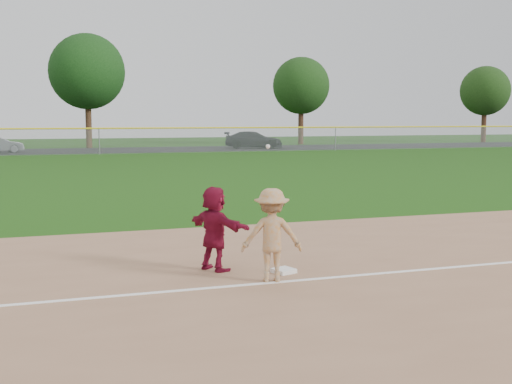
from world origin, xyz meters
name	(u,v)px	position (x,y,z in m)	size (l,w,h in m)	color
ground	(282,271)	(0.00, 0.00, 0.00)	(160.00, 160.00, 0.00)	#1B480D
foul_line	(298,280)	(0.00, -0.80, 0.03)	(60.00, 0.10, 0.01)	white
parking_asphalt	(94,151)	(0.00, 46.00, 0.01)	(120.00, 10.00, 0.01)	black
first_base	(284,271)	(-0.03, -0.19, 0.06)	(0.35, 0.35, 0.08)	white
base_runner	(214,228)	(-1.16, 0.41, 0.80)	(1.44, 0.46, 1.55)	maroon
car_right	(254,140)	(14.38, 45.66, 0.78)	(2.17, 5.33, 1.55)	black
first_base_play	(272,235)	(-0.44, -0.68, 0.82)	(1.15, 0.98, 2.32)	#99989B
outfield_fence	(99,129)	(0.00, 40.00, 1.96)	(110.00, 0.12, 110.00)	#999EA0
tree_2	(87,72)	(0.00, 51.50, 7.06)	(7.00, 7.00, 10.58)	#3D2616
tree_3	(301,86)	(22.00, 52.80, 6.16)	(6.00, 6.00, 9.19)	#3B2115
tree_4	(485,91)	(44.00, 51.20, 5.85)	(5.60, 5.60, 8.67)	#3C2215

